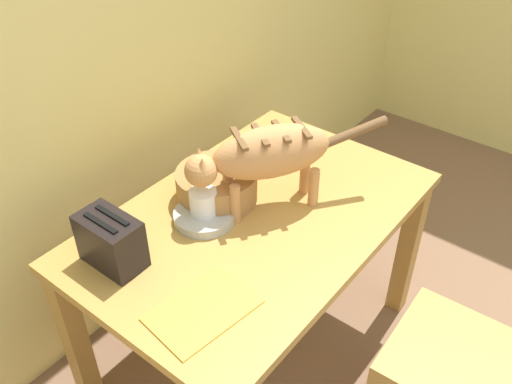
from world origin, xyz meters
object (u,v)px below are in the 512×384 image
object	(u,v)px
book_stack	(276,142)
toaster	(111,241)
wooden_chair_near	(472,361)
coffee_mug	(204,201)
wicker_basket	(217,185)
magazine	(203,310)
saucer_bowl	(204,216)
cat	(266,155)
dining_table	(256,235)

from	to	relation	value
book_stack	toaster	world-z (taller)	toaster
toaster	wooden_chair_near	bearing A→B (deg)	-60.81
coffee_mug	toaster	xyz separation A→B (m)	(-0.33, 0.08, 0.01)
book_stack	wicker_basket	xyz separation A→B (m)	(-0.40, -0.03, 0.03)
magazine	wooden_chair_near	bearing A→B (deg)	-42.77
wooden_chair_near	coffee_mug	bearing A→B (deg)	101.73
coffee_mug	toaster	distance (m)	0.34
saucer_bowl	toaster	size ratio (longest dim) A/B	1.05
coffee_mug	book_stack	xyz separation A→B (m)	(0.52, 0.08, -0.05)
saucer_bowl	wicker_basket	size ratio (longest dim) A/B	0.73
coffee_mug	toaster	world-z (taller)	toaster
toaster	wicker_basket	bearing A→B (deg)	-4.77
wooden_chair_near	saucer_bowl	bearing A→B (deg)	101.92
wooden_chair_near	wicker_basket	bearing A→B (deg)	94.45
toaster	wooden_chair_near	distance (m)	1.19
cat	coffee_mug	xyz separation A→B (m)	(-0.18, 0.12, -0.14)
magazine	book_stack	distance (m)	0.89
toaster	wooden_chair_near	xyz separation A→B (m)	(0.56, -0.99, -0.35)
saucer_bowl	magazine	distance (m)	0.40
dining_table	wooden_chair_near	xyz separation A→B (m)	(0.10, -0.79, -0.17)
coffee_mug	magazine	bearing A→B (deg)	-138.47
saucer_bowl	toaster	bearing A→B (deg)	165.82
toaster	saucer_bowl	bearing A→B (deg)	-14.18
saucer_bowl	coffee_mug	world-z (taller)	coffee_mug
saucer_bowl	book_stack	size ratio (longest dim) A/B	1.24
dining_table	cat	distance (m)	0.31
book_stack	wicker_basket	world-z (taller)	wicker_basket
magazine	saucer_bowl	bearing A→B (deg)	49.46
cat	dining_table	bearing A→B (deg)	125.44
cat	coffee_mug	distance (m)	0.26
cat	book_stack	size ratio (longest dim) A/B	3.64
wicker_basket	toaster	world-z (taller)	toaster
toaster	coffee_mug	bearing A→B (deg)	-14.04
cat	saucer_bowl	bearing A→B (deg)	90.00
dining_table	toaster	bearing A→B (deg)	155.60
saucer_bowl	magazine	bearing A→B (deg)	-138.16
saucer_bowl	magazine	world-z (taller)	saucer_bowl
cat	coffee_mug	size ratio (longest dim) A/B	4.51
cat	saucer_bowl	world-z (taller)	cat
toaster	magazine	bearing A→B (deg)	-86.23
coffee_mug	wooden_chair_near	bearing A→B (deg)	-75.95
coffee_mug	book_stack	bearing A→B (deg)	8.74
cat	saucer_bowl	xyz separation A→B (m)	(-0.19, 0.12, -0.20)
wooden_chair_near	cat	bearing A→B (deg)	91.00
book_stack	wooden_chair_near	distance (m)	1.07
cat	saucer_bowl	distance (m)	0.30
toaster	wooden_chair_near	size ratio (longest dim) A/B	0.21
coffee_mug	wicker_basket	xyz separation A→B (m)	(0.11, 0.04, -0.02)
magazine	book_stack	xyz separation A→B (m)	(0.82, 0.35, 0.03)
coffee_mug	wooden_chair_near	size ratio (longest dim) A/B	0.15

